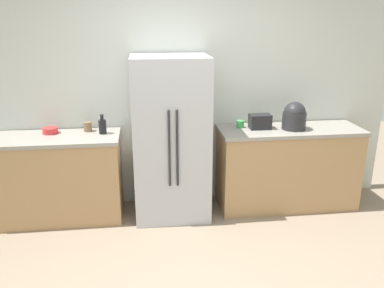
{
  "coord_description": "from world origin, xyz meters",
  "views": [
    {
      "loc": [
        -0.46,
        -2.67,
        2.14
      ],
      "look_at": [
        -0.07,
        0.42,
        1.12
      ],
      "focal_mm": 36.93,
      "sensor_mm": 36.0,
      "label": 1
    }
  ],
  "objects_px": {
    "bottle_a": "(102,126)",
    "cup_b": "(88,127)",
    "refrigerator": "(171,139)",
    "cup_a": "(240,124)",
    "rice_cooker": "(294,116)",
    "bowl_a": "(50,130)",
    "toaster": "(260,122)"
  },
  "relations": [
    {
      "from": "bottle_a",
      "to": "cup_b",
      "type": "xyz_separation_m",
      "value": [
        -0.17,
        0.11,
        -0.03
      ]
    },
    {
      "from": "refrigerator",
      "to": "cup_a",
      "type": "height_order",
      "value": "refrigerator"
    },
    {
      "from": "rice_cooker",
      "to": "bowl_a",
      "type": "distance_m",
      "value": 2.65
    },
    {
      "from": "cup_b",
      "to": "refrigerator",
      "type": "bearing_deg",
      "value": -12.65
    },
    {
      "from": "bowl_a",
      "to": "rice_cooker",
      "type": "bearing_deg",
      "value": -3.47
    },
    {
      "from": "cup_a",
      "to": "cup_b",
      "type": "xyz_separation_m",
      "value": [
        -1.68,
        0.06,
        0.01
      ]
    },
    {
      "from": "refrigerator",
      "to": "rice_cooker",
      "type": "xyz_separation_m",
      "value": [
        1.36,
        0.01,
        0.2
      ]
    },
    {
      "from": "refrigerator",
      "to": "bowl_a",
      "type": "distance_m",
      "value": 1.29
    },
    {
      "from": "refrigerator",
      "to": "toaster",
      "type": "height_order",
      "value": "refrigerator"
    },
    {
      "from": "toaster",
      "to": "cup_a",
      "type": "distance_m",
      "value": 0.22
    },
    {
      "from": "toaster",
      "to": "bottle_a",
      "type": "height_order",
      "value": "bottle_a"
    },
    {
      "from": "bottle_a",
      "to": "cup_b",
      "type": "distance_m",
      "value": 0.21
    },
    {
      "from": "bowl_a",
      "to": "cup_b",
      "type": "bearing_deg",
      "value": 4.93
    },
    {
      "from": "bottle_a",
      "to": "cup_b",
      "type": "bearing_deg",
      "value": 146.37
    },
    {
      "from": "refrigerator",
      "to": "cup_b",
      "type": "relative_size",
      "value": 17.19
    },
    {
      "from": "bottle_a",
      "to": "cup_a",
      "type": "xyz_separation_m",
      "value": [
        1.51,
        0.06,
        -0.04
      ]
    },
    {
      "from": "refrigerator",
      "to": "bottle_a",
      "type": "height_order",
      "value": "refrigerator"
    },
    {
      "from": "rice_cooker",
      "to": "cup_a",
      "type": "xyz_separation_m",
      "value": [
        -0.57,
        0.14,
        -0.1
      ]
    },
    {
      "from": "refrigerator",
      "to": "cup_a",
      "type": "bearing_deg",
      "value": 10.17
    },
    {
      "from": "refrigerator",
      "to": "toaster",
      "type": "relative_size",
      "value": 7.56
    },
    {
      "from": "cup_a",
      "to": "toaster",
      "type": "bearing_deg",
      "value": -18.85
    },
    {
      "from": "refrigerator",
      "to": "bottle_a",
      "type": "relative_size",
      "value": 8.26
    },
    {
      "from": "toaster",
      "to": "cup_a",
      "type": "height_order",
      "value": "toaster"
    },
    {
      "from": "cup_b",
      "to": "cup_a",
      "type": "bearing_deg",
      "value": -1.96
    },
    {
      "from": "toaster",
      "to": "rice_cooker",
      "type": "bearing_deg",
      "value": -10.15
    },
    {
      "from": "toaster",
      "to": "cup_b",
      "type": "height_order",
      "value": "toaster"
    },
    {
      "from": "bottle_a",
      "to": "cup_a",
      "type": "height_order",
      "value": "bottle_a"
    },
    {
      "from": "toaster",
      "to": "rice_cooker",
      "type": "relative_size",
      "value": 0.75
    },
    {
      "from": "bottle_a",
      "to": "cup_b",
      "type": "height_order",
      "value": "bottle_a"
    },
    {
      "from": "rice_cooker",
      "to": "cup_b",
      "type": "distance_m",
      "value": 2.26
    },
    {
      "from": "cup_a",
      "to": "cup_b",
      "type": "bearing_deg",
      "value": 178.04
    },
    {
      "from": "rice_cooker",
      "to": "refrigerator",
      "type": "bearing_deg",
      "value": -179.76
    }
  ]
}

